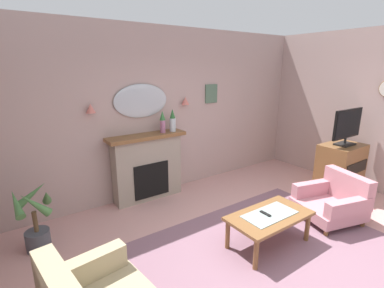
% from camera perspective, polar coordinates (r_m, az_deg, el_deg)
% --- Properties ---
extents(floor, '(7.03, 6.28, 0.10)m').
position_cam_1_polar(floor, '(3.90, 18.15, -21.92)').
color(floor, '#C6938E').
rests_on(floor, ground).
extents(wall_back, '(7.03, 0.10, 2.94)m').
position_cam_1_polar(wall_back, '(5.21, -4.52, 6.56)').
color(wall_back, '#B29993').
rests_on(wall_back, ground).
extents(patterned_rug, '(3.20, 2.40, 0.01)m').
position_cam_1_polar(patterned_rug, '(3.96, 15.79, -20.05)').
color(patterned_rug, '#7F5B6B').
rests_on(patterned_rug, ground).
extents(fireplace, '(1.36, 0.36, 1.16)m').
position_cam_1_polar(fireplace, '(4.97, -8.91, -4.72)').
color(fireplace, gray).
rests_on(fireplace, ground).
extents(mantel_vase_left, '(0.10, 0.10, 0.38)m').
position_cam_1_polar(mantel_vase_left, '(4.87, -5.97, 4.56)').
color(mantel_vase_left, '#9E6084').
rests_on(mantel_vase_left, fireplace).
extents(mantel_vase_right, '(0.11, 0.11, 0.39)m').
position_cam_1_polar(mantel_vase_right, '(4.97, -3.94, 4.72)').
color(mantel_vase_right, silver).
rests_on(mantel_vase_right, fireplace).
extents(wall_mirror, '(0.96, 0.06, 0.56)m').
position_cam_1_polar(wall_mirror, '(4.84, -10.22, 8.56)').
color(wall_mirror, '#B2BCC6').
extents(wall_sconce_left, '(0.14, 0.14, 0.14)m').
position_cam_1_polar(wall_sconce_left, '(4.51, -19.81, 6.78)').
color(wall_sconce_left, '#D17066').
extents(wall_sconce_right, '(0.14, 0.14, 0.14)m').
position_cam_1_polar(wall_sconce_right, '(5.21, -1.36, 8.71)').
color(wall_sconce_right, '#D17066').
extents(framed_picture, '(0.28, 0.03, 0.36)m').
position_cam_1_polar(framed_picture, '(5.63, 3.91, 10.10)').
color(framed_picture, '#4C6B56').
extents(coffee_table, '(1.10, 0.60, 0.45)m').
position_cam_1_polar(coffee_table, '(3.87, 15.36, -14.29)').
color(coffee_table, brown).
rests_on(coffee_table, ground).
extents(tv_remote, '(0.04, 0.16, 0.02)m').
position_cam_1_polar(tv_remote, '(3.82, 14.59, -13.49)').
color(tv_remote, black).
rests_on(tv_remote, coffee_table).
extents(armchair_near_fireplace, '(1.00, 0.99, 0.71)m').
position_cam_1_polar(armchair_near_fireplace, '(4.86, 26.66, -10.11)').
color(armchair_near_fireplace, '#B77A84').
rests_on(armchair_near_fireplace, ground).
extents(tv_cabinet, '(0.80, 0.57, 0.90)m').
position_cam_1_polar(tv_cabinet, '(5.91, 27.73, -4.32)').
color(tv_cabinet, brown).
rests_on(tv_cabinet, ground).
extents(tv_flatscreen, '(0.84, 0.24, 0.65)m').
position_cam_1_polar(tv_flatscreen, '(5.71, 28.90, 3.18)').
color(tv_flatscreen, black).
rests_on(tv_flatscreen, tv_cabinet).
extents(potted_plant_corner_palm, '(0.48, 0.48, 0.89)m').
position_cam_1_polar(potted_plant_corner_palm, '(4.14, -29.04, -13.49)').
color(potted_plant_corner_palm, '#474C56').
rests_on(potted_plant_corner_palm, ground).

